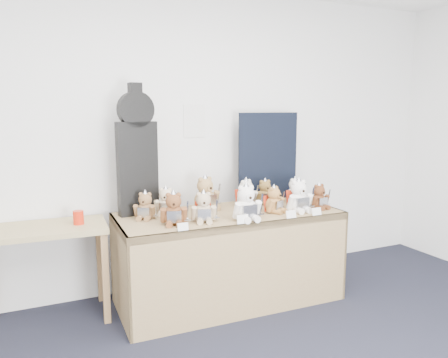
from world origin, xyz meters
name	(u,v)px	position (x,y,z in m)	size (l,w,h in m)	color
room_shell	(195,121)	(0.33, 2.49, 1.53)	(6.00, 6.00, 6.00)	white
display_table	(233,234)	(0.43, 1.89, 0.61)	(1.88, 0.82, 0.78)	olive
side_table	(45,243)	(-1.00, 2.22, 0.63)	(0.93, 0.55, 0.75)	tan
guitar_case	(137,152)	(-0.27, 2.22, 1.30)	(0.33, 0.13, 1.07)	black
navy_board	(268,157)	(1.00, 2.30, 1.19)	(0.62, 0.02, 0.83)	black
red_cup	(78,218)	(-0.75, 2.19, 0.81)	(0.08, 0.08, 0.11)	red
teddy_front_far_left	(174,210)	(-0.11, 1.80, 0.89)	(0.23, 0.21, 0.28)	brown
teddy_front_left	(204,208)	(0.13, 1.78, 0.88)	(0.22, 0.21, 0.27)	tan
teddy_front_centre	(246,204)	(0.45, 1.69, 0.90)	(0.26, 0.21, 0.32)	white
teddy_front_right	(274,201)	(0.78, 1.81, 0.88)	(0.21, 0.20, 0.25)	#A4723E
teddy_front_far_right	(299,197)	(0.99, 1.76, 0.90)	(0.25, 0.21, 0.31)	white
teddy_front_end	(319,197)	(1.21, 1.77, 0.88)	(0.21, 0.17, 0.25)	brown
teddy_back_left	(166,202)	(-0.07, 2.13, 0.88)	(0.20, 0.20, 0.25)	beige
teddy_back_centre_left	(206,195)	(0.30, 2.15, 0.91)	(0.28, 0.25, 0.33)	#A38151
teddy_back_centre_right	(246,195)	(0.66, 2.09, 0.89)	(0.24, 0.22, 0.28)	silver
teddy_back_right	(265,193)	(0.88, 2.14, 0.88)	(0.21, 0.17, 0.25)	olive
teddy_back_end	(295,191)	(1.17, 2.08, 0.88)	(0.22, 0.19, 0.26)	white
teddy_back_far_left	(145,207)	(-0.26, 2.05, 0.87)	(0.20, 0.20, 0.25)	olive
entry_card_a	(183,227)	(-0.10, 1.60, 0.81)	(0.08, 0.00, 0.06)	silver
entry_card_b	(243,219)	(0.37, 1.59, 0.81)	(0.10, 0.00, 0.07)	silver
entry_card_c	(291,214)	(0.80, 1.58, 0.81)	(0.09, 0.00, 0.06)	silver
entry_card_d	(317,211)	(1.04, 1.58, 0.81)	(0.09, 0.00, 0.06)	silver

